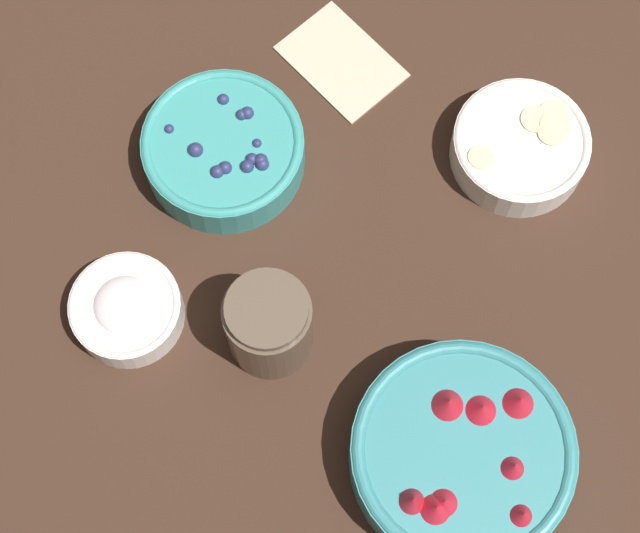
# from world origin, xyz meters

# --- Properties ---
(ground_plane) EXTENTS (4.00, 4.00, 0.00)m
(ground_plane) POSITION_xyz_m (0.00, 0.00, 0.00)
(ground_plane) COLOR #382319
(bowl_strawberries) EXTENTS (0.21, 0.21, 0.09)m
(bowl_strawberries) POSITION_xyz_m (-0.09, 0.13, 0.04)
(bowl_strawberries) COLOR teal
(bowl_strawberries) RESTS_ON ground_plane
(bowl_blueberries) EXTENTS (0.17, 0.17, 0.06)m
(bowl_blueberries) POSITION_xyz_m (0.25, -0.08, 0.03)
(bowl_blueberries) COLOR teal
(bowl_blueberries) RESTS_ON ground_plane
(bowl_bananas) EXTENTS (0.15, 0.15, 0.04)m
(bowl_bananas) POSITION_xyz_m (-0.03, -0.21, 0.03)
(bowl_bananas) COLOR silver
(bowl_bananas) RESTS_ON ground_plane
(bowl_cream) EXTENTS (0.11, 0.11, 0.05)m
(bowl_cream) POSITION_xyz_m (0.27, 0.12, 0.02)
(bowl_cream) COLOR silver
(bowl_cream) RESTS_ON ground_plane
(jar_chocolate) EXTENTS (0.09, 0.09, 0.11)m
(jar_chocolate) POSITION_xyz_m (0.13, 0.09, 0.05)
(jar_chocolate) COLOR brown
(jar_chocolate) RESTS_ON ground_plane
(napkin) EXTENTS (0.16, 0.14, 0.01)m
(napkin) POSITION_xyz_m (0.19, -0.24, 0.00)
(napkin) COLOR beige
(napkin) RESTS_ON ground_plane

